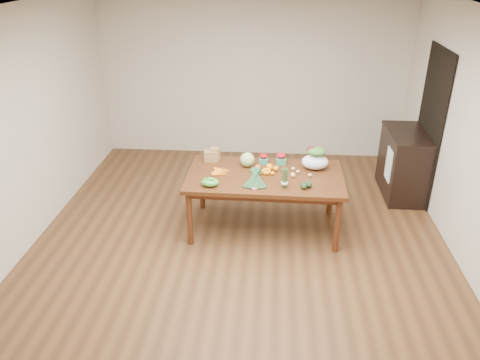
# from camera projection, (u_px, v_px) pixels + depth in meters

# --- Properties ---
(floor) EXTENTS (6.00, 6.00, 0.00)m
(floor) POSITION_uv_depth(u_px,v_px,m) (239.00, 250.00, 5.55)
(floor) COLOR brown
(floor) RESTS_ON ground
(ceiling) EXTENTS (5.00, 6.00, 0.02)m
(ceiling) POSITION_uv_depth(u_px,v_px,m) (239.00, 10.00, 4.36)
(ceiling) COLOR white
(ceiling) RESTS_ON room_walls
(room_walls) EXTENTS (5.02, 6.02, 2.70)m
(room_walls) POSITION_uv_depth(u_px,v_px,m) (239.00, 144.00, 4.95)
(room_walls) COLOR beige
(room_walls) RESTS_ON floor
(dining_table) EXTENTS (1.90, 1.08, 0.75)m
(dining_table) POSITION_uv_depth(u_px,v_px,m) (264.00, 202.00, 5.84)
(dining_table) COLOR #42230F
(dining_table) RESTS_ON floor
(doorway_dark) EXTENTS (0.02, 1.00, 2.10)m
(doorway_dark) POSITION_uv_depth(u_px,v_px,m) (430.00, 126.00, 6.35)
(doorway_dark) COLOR black
(doorway_dark) RESTS_ON floor
(cabinet) EXTENTS (0.52, 1.02, 0.94)m
(cabinet) POSITION_uv_depth(u_px,v_px,m) (403.00, 164.00, 6.65)
(cabinet) COLOR black
(cabinet) RESTS_ON floor
(dish_towel) EXTENTS (0.02, 0.28, 0.45)m
(dish_towel) POSITION_uv_depth(u_px,v_px,m) (389.00, 165.00, 6.43)
(dish_towel) COLOR white
(dish_towel) RESTS_ON cabinet
(paper_bag) EXTENTS (0.24, 0.20, 0.17)m
(paper_bag) POSITION_uv_depth(u_px,v_px,m) (211.00, 155.00, 6.01)
(paper_bag) COLOR #9C7246
(paper_bag) RESTS_ON dining_table
(cabbage) EXTENTS (0.18, 0.18, 0.18)m
(cabbage) POSITION_uv_depth(u_px,v_px,m) (247.00, 160.00, 5.86)
(cabbage) COLOR #A8C270
(cabbage) RESTS_ON dining_table
(strawberry_basket_a) EXTENTS (0.11, 0.11, 0.10)m
(strawberry_basket_a) POSITION_uv_depth(u_px,v_px,m) (264.00, 159.00, 5.96)
(strawberry_basket_a) COLOR #B20B0D
(strawberry_basket_a) RESTS_ON dining_table
(strawberry_basket_b) EXTENTS (0.13, 0.13, 0.11)m
(strawberry_basket_b) POSITION_uv_depth(u_px,v_px,m) (281.00, 159.00, 5.94)
(strawberry_basket_b) COLOR red
(strawberry_basket_b) RESTS_ON dining_table
(orange_a) EXTENTS (0.07, 0.07, 0.07)m
(orange_a) POSITION_uv_depth(u_px,v_px,m) (258.00, 167.00, 5.77)
(orange_a) COLOR orange
(orange_a) RESTS_ON dining_table
(orange_b) EXTENTS (0.08, 0.08, 0.08)m
(orange_b) POSITION_uv_depth(u_px,v_px,m) (270.00, 167.00, 5.78)
(orange_b) COLOR orange
(orange_b) RESTS_ON dining_table
(orange_c) EXTENTS (0.07, 0.07, 0.07)m
(orange_c) POSITION_uv_depth(u_px,v_px,m) (276.00, 168.00, 5.75)
(orange_c) COLOR orange
(orange_c) RESTS_ON dining_table
(mandarin_cluster) EXTENTS (0.18, 0.18, 0.08)m
(mandarin_cluster) POSITION_uv_depth(u_px,v_px,m) (267.00, 171.00, 5.68)
(mandarin_cluster) COLOR orange
(mandarin_cluster) RESTS_ON dining_table
(carrots) EXTENTS (0.22, 0.22, 0.03)m
(carrots) POSITION_uv_depth(u_px,v_px,m) (222.00, 172.00, 5.71)
(carrots) COLOR orange
(carrots) RESTS_ON dining_table
(snap_pea_bag) EXTENTS (0.21, 0.15, 0.09)m
(snap_pea_bag) POSITION_uv_depth(u_px,v_px,m) (210.00, 182.00, 5.38)
(snap_pea_bag) COLOR #3E9231
(snap_pea_bag) RESTS_ON dining_table
(kale_bunch) EXTENTS (0.33, 0.40, 0.16)m
(kale_bunch) POSITION_uv_depth(u_px,v_px,m) (255.00, 180.00, 5.37)
(kale_bunch) COLOR #15301A
(kale_bunch) RESTS_ON dining_table
(asparagus_bundle) EXTENTS (0.08, 0.12, 0.26)m
(asparagus_bundle) POSITION_uv_depth(u_px,v_px,m) (285.00, 178.00, 5.30)
(asparagus_bundle) COLOR #3D7234
(asparagus_bundle) RESTS_ON dining_table
(potato_a) EXTENTS (0.05, 0.05, 0.04)m
(potato_a) POSITION_uv_depth(u_px,v_px,m) (293.00, 174.00, 5.64)
(potato_a) COLOR tan
(potato_a) RESTS_ON dining_table
(potato_b) EXTENTS (0.06, 0.05, 0.05)m
(potato_b) POSITION_uv_depth(u_px,v_px,m) (293.00, 175.00, 5.60)
(potato_b) COLOR #D5C37B
(potato_b) RESTS_ON dining_table
(potato_c) EXTENTS (0.05, 0.04, 0.04)m
(potato_c) POSITION_uv_depth(u_px,v_px,m) (298.00, 172.00, 5.70)
(potato_c) COLOR tan
(potato_c) RESTS_ON dining_table
(potato_d) EXTENTS (0.05, 0.05, 0.05)m
(potato_d) POSITION_uv_depth(u_px,v_px,m) (293.00, 169.00, 5.77)
(potato_d) COLOR tan
(potato_d) RESTS_ON dining_table
(potato_e) EXTENTS (0.05, 0.05, 0.04)m
(potato_e) POSITION_uv_depth(u_px,v_px,m) (310.00, 175.00, 5.61)
(potato_e) COLOR tan
(potato_e) RESTS_ON dining_table
(avocado_a) EXTENTS (0.10, 0.12, 0.07)m
(avocado_a) POSITION_uv_depth(u_px,v_px,m) (304.00, 186.00, 5.32)
(avocado_a) COLOR black
(avocado_a) RESTS_ON dining_table
(avocado_b) EXTENTS (0.10, 0.13, 0.07)m
(avocado_b) POSITION_uv_depth(u_px,v_px,m) (309.00, 184.00, 5.36)
(avocado_b) COLOR black
(avocado_b) RESTS_ON dining_table
(salad_bag) EXTENTS (0.34, 0.26, 0.26)m
(salad_bag) POSITION_uv_depth(u_px,v_px,m) (315.00, 159.00, 5.77)
(salad_bag) COLOR white
(salad_bag) RESTS_ON dining_table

